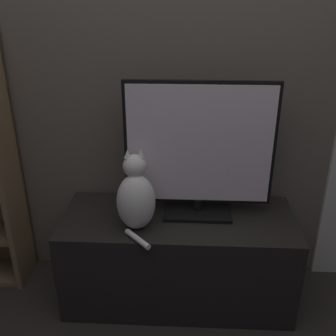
% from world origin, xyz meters
% --- Properties ---
extents(wall_back, '(4.80, 0.05, 2.60)m').
position_xyz_m(wall_back, '(0.00, 1.22, 1.30)').
color(wall_back, '#60564C').
rests_on(wall_back, ground_plane).
extents(tv_stand, '(1.27, 0.51, 0.54)m').
position_xyz_m(tv_stand, '(0.00, 0.92, 0.27)').
color(tv_stand, black).
rests_on(tv_stand, ground_plane).
extents(tv, '(0.78, 0.22, 0.74)m').
position_xyz_m(tv, '(0.10, 0.98, 0.91)').
color(tv, black).
rests_on(tv, tv_stand).
extents(cat, '(0.22, 0.31, 0.43)m').
position_xyz_m(cat, '(-0.22, 0.82, 0.71)').
color(cat, silver).
rests_on(cat, tv_stand).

